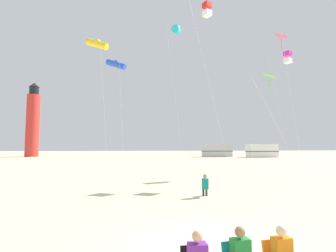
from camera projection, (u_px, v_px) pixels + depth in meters
name	position (u px, v px, depth m)	size (l,w,h in m)	color
ground	(211.00, 247.00, 6.39)	(200.00, 200.00, 0.00)	beige
kite_flyer_standing	(205.00, 185.00, 12.65)	(0.40, 0.54, 1.16)	#147F84
kite_tube_gold	(97.00, 44.00, 25.82)	(2.58, 1.99, 13.97)	silver
kite_diamond_lime	(270.00, 79.00, 17.79)	(3.36, 2.77, 7.91)	silver
kite_tube_blue	(116.00, 64.00, 28.80)	(2.59, 1.74, 12.80)	silver
kite_diamond_rainbow	(282.00, 42.00, 20.00)	(1.67, 1.64, 11.74)	silver
kite_box_scarlet	(207.00, 10.00, 20.39)	(3.03, 2.16, 14.46)	silver
kite_box_magenta	(288.00, 58.00, 24.02)	(1.84, 2.33, 11.79)	silver
kite_tube_cyan	(176.00, 29.00, 24.03)	(1.67, 2.59, 14.64)	silver
lighthouse_distant	(33.00, 122.00, 55.40)	(2.80, 2.80, 16.80)	red
rv_van_silver	(217.00, 150.00, 54.49)	(6.50, 2.50, 2.80)	#B7BABF
rv_van_white	(262.00, 151.00, 52.21)	(6.61, 2.86, 2.80)	white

